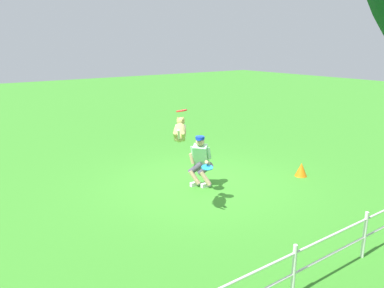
# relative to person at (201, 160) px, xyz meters

# --- Properties ---
(ground_plane) EXTENTS (60.00, 60.00, 0.00)m
(ground_plane) POSITION_rel_person_xyz_m (-0.15, -0.07, -0.70)
(ground_plane) COLOR #3A8D29
(person) EXTENTS (0.56, 0.71, 1.29)m
(person) POSITION_rel_person_xyz_m (0.00, 0.00, 0.00)
(person) COLOR silver
(person) RESTS_ON ground_plane
(dog) EXTENTS (0.66, 0.84, 0.47)m
(dog) POSITION_rel_person_xyz_m (1.33, 1.05, 1.08)
(dog) COLOR tan
(frisbee_flying) EXTENTS (0.31, 0.31, 0.07)m
(frisbee_flying) POSITION_rel_person_xyz_m (1.22, 0.95, 1.47)
(frisbee_flying) COLOR red
(frisbee_held) EXTENTS (0.39, 0.39, 0.09)m
(frisbee_held) POSITION_rel_person_xyz_m (0.09, 0.38, -0.09)
(frisbee_held) COLOR #2390DC
(frisbee_held) RESTS_ON person
(fence) EXTENTS (17.89, 0.06, 0.82)m
(fence) POSITION_rel_person_xyz_m (-0.15, 4.24, -0.22)
(fence) COLOR white
(fence) RESTS_ON ground_plane
(training_cone) EXTENTS (0.33, 0.33, 0.37)m
(training_cone) POSITION_rel_person_xyz_m (-2.64, 0.99, -0.51)
(training_cone) COLOR orange
(training_cone) RESTS_ON ground_plane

